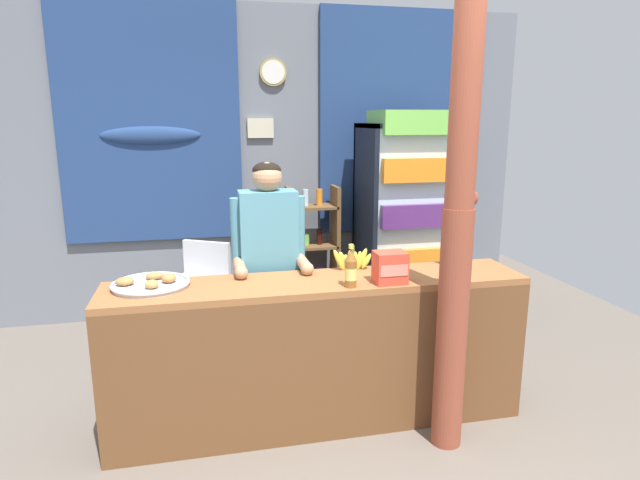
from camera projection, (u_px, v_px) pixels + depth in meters
ground_plane at (298, 382)px, 3.86m from camera, size 6.85×6.85×0.00m
back_wall_curtained at (269, 158)px, 5.08m from camera, size 5.01×0.22×2.86m
stall_counter at (322, 345)px, 3.15m from camera, size 2.50×0.47×0.92m
timber_post at (458, 219)px, 2.85m from camera, size 0.19×0.17×2.77m
drink_fridge at (406, 209)px, 4.84m from camera, size 0.79×0.69×1.92m
bottle_shelf_rack at (313, 249)px, 5.05m from camera, size 0.48×0.28×1.23m
plastic_lawn_chair at (200, 288)px, 4.38m from camera, size 0.60×0.60×0.86m
shopkeeper at (269, 255)px, 3.46m from camera, size 0.48×0.42×1.58m
soda_bottle_water at (448, 244)px, 3.49m from camera, size 0.09×0.09×0.32m
soda_bottle_iced_tea at (351, 269)px, 3.02m from camera, size 0.07×0.07×0.25m
snack_box_crackers at (390, 267)px, 3.09m from camera, size 0.18×0.14×0.18m
pastry_tray at (150, 284)px, 3.03m from camera, size 0.44×0.44×0.07m
banana_bunch at (353, 260)px, 3.37m from camera, size 0.26×0.06×0.16m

